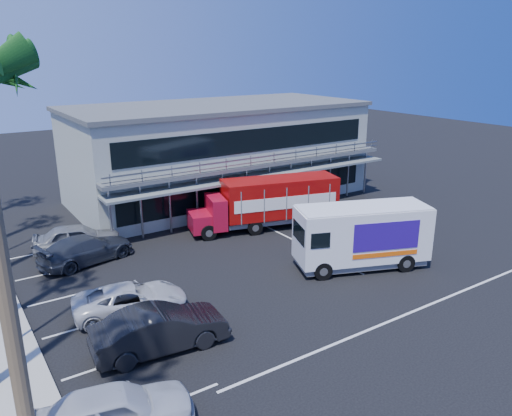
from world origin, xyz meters
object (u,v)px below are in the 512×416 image
red_truck (270,201)px  parked_car_b (160,329)px  white_van (362,235)px  parked_car_a (113,412)px

red_truck → parked_car_b: bearing=-126.7°
white_van → red_truck: bearing=113.9°
white_van → parked_car_b: white_van is taller
white_van → parked_car_a: white_van is taller
white_van → parked_car_a: 15.79m
parked_car_a → white_van: bearing=-61.1°
parked_car_b → parked_car_a: bearing=144.7°
parked_car_a → parked_car_b: size_ratio=0.92×
white_van → parked_car_a: bearing=-141.0°
white_van → parked_car_b: bearing=-152.6°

